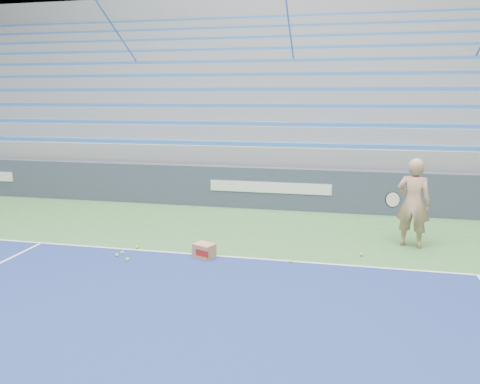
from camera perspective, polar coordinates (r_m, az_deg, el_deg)
sponsor_barrier at (r=12.43m, az=3.76°, el=0.46°), size 30.00×0.32×1.10m
bleachers at (r=17.88m, az=6.58°, el=9.66°), size 31.00×9.15×7.30m
tennis_player at (r=9.81m, az=20.35°, el=-1.25°), size 0.98×0.92×1.78m
ball_box at (r=8.75m, az=-4.39°, el=-7.17°), size 0.45×0.41×0.28m
tennis_ball_0 at (r=9.48m, az=-12.43°, el=-6.59°), size 0.07×0.07×0.07m
tennis_ball_1 at (r=8.83m, az=-13.58°, el=-8.01°), size 0.07×0.07×0.07m
tennis_ball_2 at (r=9.14m, az=14.58°, el=-7.39°), size 0.07×0.07×0.07m
tennis_ball_3 at (r=8.55m, az=6.17°, el=-8.41°), size 0.07×0.07×0.07m
tennis_ball_4 at (r=9.22m, az=-14.16°, el=-7.19°), size 0.07×0.07×0.07m
tennis_ball_5 at (r=9.11m, az=-14.78°, el=-7.47°), size 0.07×0.07×0.07m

